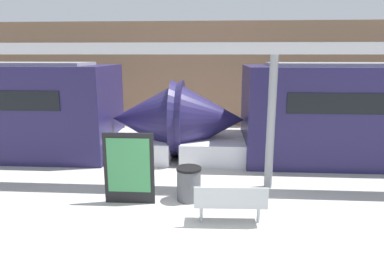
{
  "coord_description": "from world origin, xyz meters",
  "views": [
    {
      "loc": [
        0.17,
        -6.21,
        3.47
      ],
      "look_at": [
        -0.43,
        2.83,
        1.4
      ],
      "focal_mm": 32.0,
      "sensor_mm": 36.0,
      "label": 1
    }
  ],
  "objects_px": {
    "bench_near": "(230,202)",
    "poster_board": "(129,168)",
    "support_column_near": "(271,124)",
    "trash_bin": "(189,184)"
  },
  "relations": [
    {
      "from": "bench_near",
      "to": "poster_board",
      "type": "bearing_deg",
      "value": 157.12
    },
    {
      "from": "bench_near",
      "to": "support_column_near",
      "type": "xyz_separation_m",
      "value": [
        1.09,
        2.11,
        1.23
      ]
    },
    {
      "from": "trash_bin",
      "to": "poster_board",
      "type": "bearing_deg",
      "value": -169.19
    },
    {
      "from": "bench_near",
      "to": "poster_board",
      "type": "relative_size",
      "value": 0.88
    },
    {
      "from": "trash_bin",
      "to": "bench_near",
      "type": "bearing_deg",
      "value": -50.87
    },
    {
      "from": "bench_near",
      "to": "support_column_near",
      "type": "distance_m",
      "value": 2.67
    },
    {
      "from": "trash_bin",
      "to": "poster_board",
      "type": "xyz_separation_m",
      "value": [
        -1.38,
        -0.26,
        0.45
      ]
    },
    {
      "from": "trash_bin",
      "to": "support_column_near",
      "type": "distance_m",
      "value": 2.6
    },
    {
      "from": "bench_near",
      "to": "trash_bin",
      "type": "xyz_separation_m",
      "value": [
        -0.95,
        1.16,
        -0.09
      ]
    },
    {
      "from": "poster_board",
      "to": "bench_near",
      "type": "bearing_deg",
      "value": -21.07
    }
  ]
}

